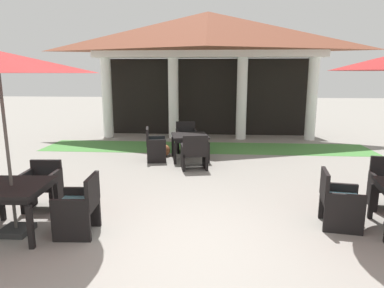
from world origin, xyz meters
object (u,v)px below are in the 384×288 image
Objects in this scene: patio_chair_near_foreground_west at (155,146)px; patio_table_near_foreground at (190,138)px; patio_chair_mid_right_east at (79,207)px; terracotta_urn at (164,150)px; patio_chair_mid_right_north at (43,186)px; patio_chair_near_foreground_north at (186,138)px; patio_table_mid_right at (12,192)px; patio_chair_mid_left_west at (339,202)px; patio_chair_near_foreground_south at (194,153)px.

patio_table_near_foreground is at bearing 90.00° from patio_chair_near_foreground_west.
patio_chair_mid_right_east reaches higher than terracotta_urn.
patio_chair_mid_right_north is at bearing -122.20° from patio_table_near_foreground.
patio_chair_mid_right_north is (-2.13, -4.63, -0.02)m from patio_chair_near_foreground_north.
patio_chair_mid_right_north is (-0.06, 0.97, -0.24)m from patio_table_mid_right.
patio_chair_near_foreground_north is 0.88m from terracotta_urn.
patio_chair_mid_right_east is at bearing -15.44° from patio_chair_near_foreground_west.
patio_table_near_foreground is at bearing -138.04° from patio_chair_mid_left_west.
terracotta_urn is at bearing -133.28° from patio_chair_mid_left_west.
patio_chair_near_foreground_south is 1.38m from patio_chair_near_foreground_west.
patio_table_mid_right is at bearing -134.63° from patio_chair_near_foreground_south.
patio_table_mid_right is at bearing 58.57° from patio_chair_near_foreground_north.
patio_chair_mid_right_north reaches higher than patio_table_near_foreground.
patio_table_near_foreground is at bearing -125.72° from patio_chair_mid_right_north.
patio_chair_near_foreground_south is at bearing 44.94° from patio_chair_near_foreground_west.
patio_table_near_foreground is 1.09× the size of patio_table_mid_right.
patio_chair_mid_right_east is at bearing -105.66° from patio_table_near_foreground.
patio_chair_mid_right_east is at bearing 3.52° from patio_table_mid_right.
patio_table_near_foreground is 0.99m from patio_chair_near_foreground_south.
patio_chair_near_foreground_north is (-0.19, 0.95, -0.17)m from patio_table_near_foreground.
patio_chair_near_foreground_west is at bearing -7.85° from patio_chair_mid_right_east.
terracotta_urn is (0.51, 4.94, -0.24)m from patio_chair_mid_right_east.
patio_chair_near_foreground_south reaches higher than terracotta_urn.
patio_chair_near_foreground_south is 0.98× the size of patio_chair_near_foreground_north.
patio_table_near_foreground is 1.25× the size of patio_chair_mid_right_east.
patio_chair_near_foreground_south is 4.44m from patio_table_mid_right.
patio_chair_near_foreground_north is at bearing -14.75° from patio_chair_mid_right_east.
patio_chair_mid_right_north is at bearing -32.45° from patio_chair_near_foreground_west.
patio_chair_mid_right_east reaches higher than patio_table_mid_right.
terracotta_urn is (-0.78, 0.35, -0.43)m from patio_table_near_foreground.
patio_chair_mid_right_north is at bearing 45.20° from patio_chair_mid_right_east.
patio_chair_mid_right_north is (-1.37, -3.50, -0.01)m from patio_chair_near_foreground_west.
terracotta_urn is at bearing 115.52° from patio_chair_near_foreground_south.
patio_chair_near_foreground_west reaches higher than patio_table_near_foreground.
patio_chair_mid_left_west is 0.85× the size of patio_table_mid_right.
patio_chair_mid_right_east is (-1.10, -5.54, -0.02)m from patio_chair_near_foreground_north.
patio_chair_mid_right_north is (-1.03, 0.91, -0.00)m from patio_chair_mid_right_east.
patio_chair_mid_right_east reaches higher than patio_table_near_foreground.
patio_chair_near_foreground_north reaches higher than patio_chair_near_foreground_south.
patio_chair_near_foreground_north is 1.01× the size of patio_chair_mid_right_east.
patio_table_mid_right is (-1.31, -4.46, 0.24)m from patio_chair_near_foreground_west.
patio_chair_mid_left_west reaches higher than patio_chair_mid_right_north.
patio_chair_mid_right_north is 1.99× the size of terracotta_urn.
patio_chair_mid_right_north is (-4.97, 0.36, 0.01)m from patio_chair_mid_left_west.
patio_chair_near_foreground_north reaches higher than patio_table_near_foreground.
patio_chair_near_foreground_west reaches higher than patio_chair_mid_right_east.
patio_chair_near_foreground_west is at bearing -128.22° from patio_chair_mid_left_west.
patio_chair_mid_left_west is 4.95m from patio_table_mid_right.
patio_chair_mid_right_east is at bearing -123.19° from patio_chair_near_foreground_south.
patio_table_mid_right is (-2.07, -5.60, 0.23)m from patio_chair_near_foreground_north.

